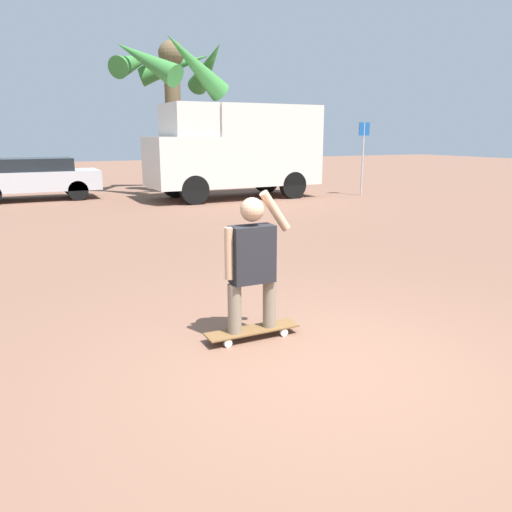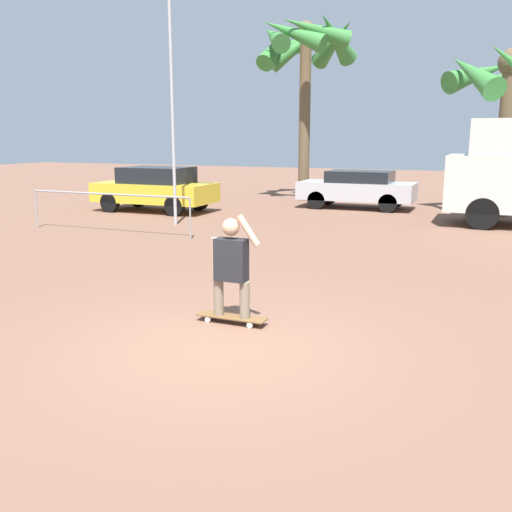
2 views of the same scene
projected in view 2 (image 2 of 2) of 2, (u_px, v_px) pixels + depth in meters
name	position (u px, v px, depth m)	size (l,w,h in m)	color
ground_plane	(221.00, 346.00, 7.07)	(80.00, 80.00, 0.00)	brown
skateboard	(232.00, 317.00, 7.93)	(1.00, 0.25, 0.10)	brown
person_skateboarder	(231.00, 262.00, 7.76)	(0.72, 0.24, 1.44)	gray
parked_car_silver	(357.00, 188.00, 20.52)	(4.09, 1.73, 1.35)	black
parked_car_yellow	(155.00, 188.00, 19.72)	(4.14, 1.89, 1.53)	black
palm_tree_near_van	(512.00, 83.00, 17.96)	(4.17, 4.30, 5.46)	brown
palm_tree_center_background	(305.00, 47.00, 22.20)	(4.18, 4.20, 7.19)	brown
flagpole	(173.00, 64.00, 15.85)	(0.97, 0.12, 7.99)	#B7B7BC
plaza_railing_segment	(108.00, 199.00, 15.20)	(5.05, 0.05, 1.08)	#99999E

